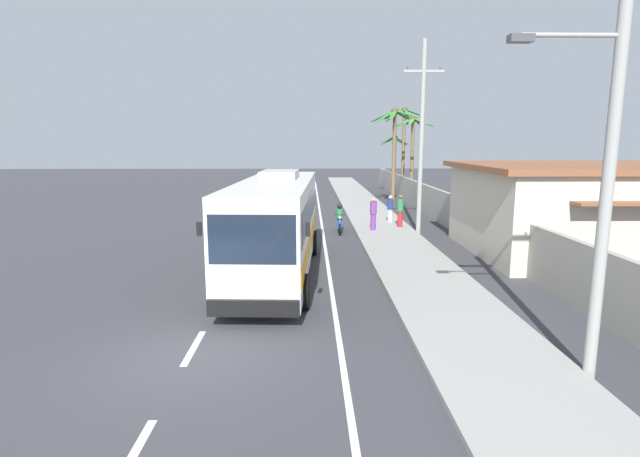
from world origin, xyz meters
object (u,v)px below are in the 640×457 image
object	(u,v)px
utility_pole_mid	(421,136)
palm_fourth	(404,133)
utility_pole_nearest	(608,143)
palm_nearest	(394,153)
pedestrian_midwalk	(373,213)
palm_third	(413,138)
palm_second	(395,133)
coach_bus_foreground	(276,222)
motorcycle_beside_bus	(340,221)
pedestrian_far_walk	(390,208)
pedestrian_near_kerb	(400,210)
roadside_building	(624,209)

from	to	relation	value
utility_pole_mid	palm_fourth	bearing A→B (deg)	82.13
utility_pole_nearest	palm_nearest	size ratio (longest dim) A/B	1.64
pedestrian_midwalk	palm_third	distance (m)	14.98
palm_fourth	palm_second	bearing A→B (deg)	-105.82
utility_pole_nearest	coach_bus_foreground	bearing A→B (deg)	129.94
utility_pole_nearest	utility_pole_mid	size ratio (longest dim) A/B	0.91
pedestrian_midwalk	palm_fourth	world-z (taller)	palm_fourth
motorcycle_beside_bus	palm_nearest	world-z (taller)	palm_nearest
coach_bus_foreground	palm_second	world-z (taller)	palm_second
motorcycle_beside_bus	utility_pole_nearest	bearing A→B (deg)	-76.18
pedestrian_midwalk	pedestrian_far_walk	xyz separation A→B (m)	(1.34, 2.67, -0.08)
pedestrian_midwalk	pedestrian_near_kerb	bearing A→B (deg)	83.70
palm_second	pedestrian_far_walk	bearing A→B (deg)	-100.87
utility_pole_mid	palm_second	distance (m)	10.46
pedestrian_near_kerb	roadside_building	world-z (taller)	roadside_building
coach_bus_foreground	pedestrian_far_walk	size ratio (longest dim) A/B	6.98
utility_pole_nearest	pedestrian_far_walk	bearing A→B (deg)	92.77
palm_second	pedestrian_midwalk	bearing A→B (deg)	-105.38
palm_nearest	pedestrian_near_kerb	bearing A→B (deg)	-98.51
pedestrian_near_kerb	utility_pole_mid	xyz separation A→B (m)	(0.72, -1.40, 4.01)
pedestrian_near_kerb	palm_second	size ratio (longest dim) A/B	0.25
motorcycle_beside_bus	pedestrian_midwalk	size ratio (longest dim) A/B	1.13
palm_third	palm_fourth	bearing A→B (deg)	90.74
coach_bus_foreground	motorcycle_beside_bus	size ratio (longest dim) A/B	5.62
pedestrian_midwalk	palm_third	bearing A→B (deg)	123.93
pedestrian_far_walk	palm_third	distance (m)	12.18
palm_second	palm_third	bearing A→B (deg)	60.22
coach_bus_foreground	palm_fourth	distance (m)	27.34
motorcycle_beside_bus	pedestrian_far_walk	size ratio (longest dim) A/B	1.24
pedestrian_midwalk	palm_third	xyz separation A→B (m)	(4.81, 13.59, 4.09)
pedestrian_far_walk	motorcycle_beside_bus	bearing A→B (deg)	-98.19
coach_bus_foreground	pedestrian_near_kerb	xyz separation A→B (m)	(6.22, 9.28, -0.85)
pedestrian_midwalk	utility_pole_mid	xyz separation A→B (m)	(2.34, -0.46, 4.04)
palm_third	coach_bus_foreground	bearing A→B (deg)	-113.22
coach_bus_foreground	pedestrian_near_kerb	world-z (taller)	coach_bus_foreground
pedestrian_far_walk	roadside_building	world-z (taller)	roadside_building
pedestrian_near_kerb	palm_second	xyz separation A→B (m)	(1.13, 9.05, 4.37)
utility_pole_nearest	palm_fourth	size ratio (longest dim) A/B	1.15
pedestrian_midwalk	palm_nearest	size ratio (longest dim) A/B	0.32
palm_nearest	pedestrian_midwalk	bearing A→B (deg)	-102.59
motorcycle_beside_bus	palm_nearest	size ratio (longest dim) A/B	0.36
pedestrian_near_kerb	palm_nearest	distance (m)	19.45
utility_pole_nearest	palm_fourth	distance (m)	33.74
pedestrian_near_kerb	palm_fourth	size ratio (longest dim) A/B	0.23
utility_pole_mid	palm_nearest	size ratio (longest dim) A/B	1.80
palm_second	roadside_building	bearing A→B (deg)	-64.08
palm_third	roadside_building	distance (m)	19.77
roadside_building	utility_pole_nearest	bearing A→B (deg)	-124.66
utility_pole_nearest	utility_pole_mid	bearing A→B (deg)	89.78
palm_second	roadside_building	world-z (taller)	palm_second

